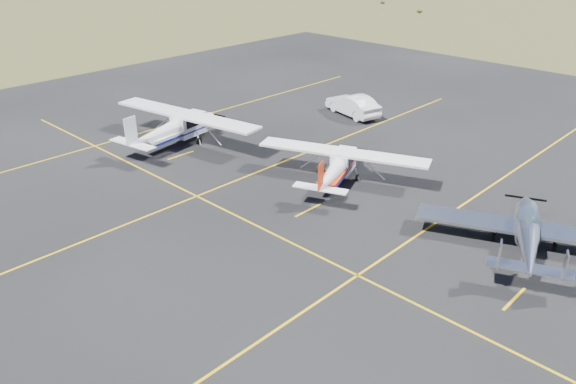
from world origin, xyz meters
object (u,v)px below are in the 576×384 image
aircraft_plain (174,127)px  aircraft_low_wing (527,231)px  aircraft_cessna (337,166)px  sedan (353,105)px

aircraft_plain → aircraft_low_wing: bearing=-91.9°
aircraft_cessna → sedan: (10.71, 7.23, -0.30)m
aircraft_cessna → aircraft_plain: 11.98m
aircraft_plain → sedan: 14.16m
aircraft_plain → aircraft_cessna: bearing=-86.4°
aircraft_low_wing → sedan: aircraft_low_wing is taller
aircraft_plain → sedan: bearing=-27.8°
aircraft_low_wing → sedan: size_ratio=1.96×
aircraft_cessna → aircraft_plain: size_ratio=0.83×
aircraft_plain → sedan: (13.44, -4.43, -0.49)m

